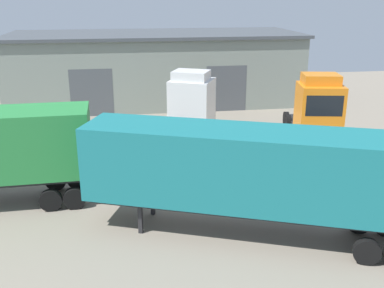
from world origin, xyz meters
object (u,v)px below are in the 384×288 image
object	(u,v)px
tractor_unit_white	(190,109)
container_trailer_yellow	(248,170)
tractor_unit_orange	(317,112)
traffic_cone	(109,164)

from	to	relation	value
tractor_unit_white	container_trailer_yellow	xyz separation A→B (m)	(0.41, -11.81, 0.58)
tractor_unit_white	tractor_unit_orange	distance (m)	7.76
tractor_unit_white	traffic_cone	size ratio (longest dim) A/B	12.22
tractor_unit_orange	traffic_cone	bearing A→B (deg)	-69.46
container_trailer_yellow	traffic_cone	bearing A→B (deg)	-33.67
tractor_unit_white	tractor_unit_orange	bearing A→B (deg)	-78.78
tractor_unit_white	traffic_cone	xyz separation A→B (m)	(-5.01, -4.02, -1.84)
container_trailer_yellow	tractor_unit_orange	distance (m)	12.25
tractor_unit_orange	container_trailer_yellow	bearing A→B (deg)	-24.81
traffic_cone	container_trailer_yellow	bearing A→B (deg)	-55.19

